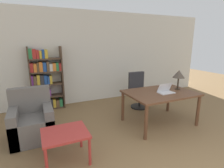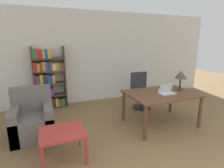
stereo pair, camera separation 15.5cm
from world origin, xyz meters
name	(u,v)px [view 1 (the left image)]	position (x,y,z in m)	size (l,w,h in m)	color
wall_back	(96,57)	(0.00, 4.53, 1.35)	(8.00, 0.06, 2.70)	silver
desk	(160,96)	(0.74, 2.36, 0.65)	(1.49, 1.05, 0.74)	brown
laptop	(166,91)	(0.80, 2.27, 0.78)	(0.35, 0.21, 0.21)	silver
table_lamp	(179,74)	(1.26, 2.38, 1.09)	(0.27, 0.27, 0.45)	#2D2319
office_chair	(138,91)	(0.87, 3.44, 0.46)	(0.50, 0.50, 0.99)	black
side_table_blue	(65,136)	(-1.43, 1.91, 0.42)	(0.68, 0.59, 0.49)	#B2332D
armchair	(32,123)	(-1.90, 2.85, 0.32)	(0.75, 0.74, 0.96)	#66605B
bookshelf	(45,81)	(-1.53, 4.34, 0.79)	(0.84, 0.28, 1.70)	#4C3828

